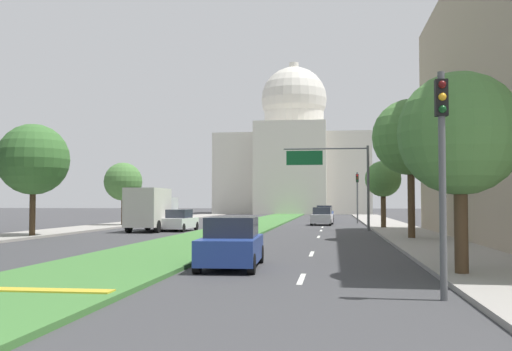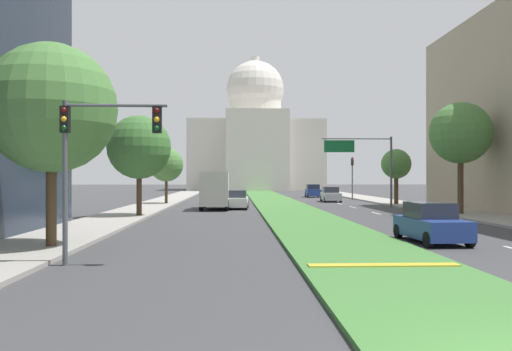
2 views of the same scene
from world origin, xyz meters
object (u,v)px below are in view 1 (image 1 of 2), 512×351
street_tree_right_mid (411,138)px  street_tree_left_mid (33,160)px  sedan_far_horizon (325,213)px  overhead_guide_sign (335,169)px  traffic_light_far_right (357,191)px  box_truck_delivery (151,209)px  street_tree_right_near (460,134)px  street_tree_right_far (383,179)px  sedan_lead_stopped (231,244)px  traffic_light_near_right (442,154)px  sedan_distant (322,217)px  sedan_midblock (179,221)px  street_tree_left_far (123,182)px  capitol_building (294,158)px

street_tree_right_mid → street_tree_left_mid: bearing=-178.4°
sedan_far_horizon → overhead_guide_sign: bearing=-87.2°
traffic_light_far_right → sedan_far_horizon: bearing=111.5°
overhead_guide_sign → sedan_far_horizon: overhead_guide_sign is taller
traffic_light_far_right → box_truck_delivery: (-15.91, -18.03, -1.64)m
street_tree_right_near → sedan_far_horizon: size_ratio=1.39×
overhead_guide_sign → box_truck_delivery: size_ratio=1.02×
street_tree_right_far → box_truck_delivery: (-17.47, -5.84, -2.33)m
street_tree_right_mid → sedan_far_horizon: size_ratio=1.88×
overhead_guide_sign → box_truck_delivery: (-13.62, -2.95, -3.01)m
street_tree_right_near → sedan_lead_stopped: (-7.10, 1.75, -3.40)m
traffic_light_near_right → sedan_distant: traffic_light_near_right is taller
street_tree_right_far → sedan_midblock: bearing=-162.1°
street_tree_left_mid → street_tree_left_far: size_ratio=1.23×
overhead_guide_sign → box_truck_delivery: overhead_guide_sign is taller
street_tree_right_near → traffic_light_near_right: bearing=-107.1°
overhead_guide_sign → sedan_midblock: (-11.71, -2.12, -3.92)m
street_tree_right_far → sedan_lead_stopped: size_ratio=1.29×
sedan_far_horizon → sedan_distant: bearing=-90.1°
street_tree_right_mid → street_tree_right_far: 13.72m
traffic_light_near_right → sedan_midblock: traffic_light_near_right is taller
street_tree_right_near → sedan_distant: size_ratio=1.34×
street_tree_right_near → street_tree_right_mid: bearing=87.4°
capitol_building → street_tree_right_far: bearing=-79.7°
overhead_guide_sign → sedan_distant: bearing=96.5°
street_tree_left_far → street_tree_right_mid: bearing=-34.1°
sedan_lead_stopped → street_tree_right_near: bearing=-13.8°
street_tree_right_near → street_tree_right_far: 30.36m
sedan_lead_stopped → street_tree_right_mid: bearing=62.3°
overhead_guide_sign → street_tree_left_mid: size_ratio=0.93×
street_tree_right_mid → box_truck_delivery: bearing=156.6°
sedan_lead_stopped → sedan_midblock: 24.95m
street_tree_right_far → box_truck_delivery: street_tree_right_far is taller
street_tree_left_mid → sedan_midblock: street_tree_left_mid is taller
street_tree_left_mid → sedan_far_horizon: (17.35, 35.17, -4.00)m
street_tree_left_mid → sedan_lead_stopped: 21.13m
sedan_far_horizon → street_tree_left_far: bearing=-133.0°
street_tree_right_far → sedan_lead_stopped: bearing=-104.6°
sedan_midblock → sedan_distant: sedan_distant is taller
street_tree_right_far → sedan_lead_stopped: street_tree_right_far is taller
street_tree_right_mid → street_tree_right_near: bearing=-92.6°
sedan_far_horizon → street_tree_right_far: bearing=-76.5°
traffic_light_far_right → street_tree_left_far: street_tree_left_far is taller
traffic_light_near_right → street_tree_right_near: bearing=72.9°
traffic_light_far_right → sedan_lead_stopped: bearing=-98.2°
box_truck_delivery → street_tree_left_mid: bearing=-120.4°
traffic_light_near_right → overhead_guide_sign: bearing=94.2°
traffic_light_far_right → capitol_building: bearing=101.0°
overhead_guide_sign → sedan_midblock: overhead_guide_sign is taller
street_tree_right_near → box_truck_delivery: size_ratio=0.94×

